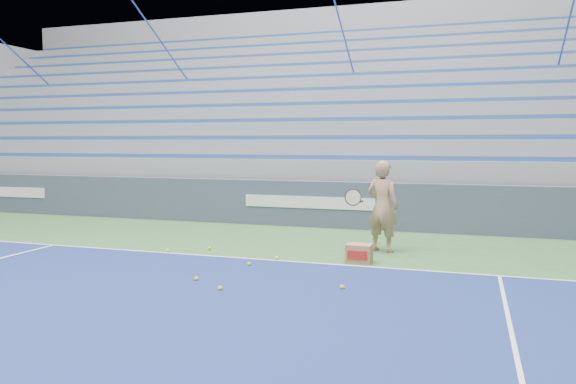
# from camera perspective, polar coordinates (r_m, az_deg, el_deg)

# --- Properties ---
(sponsor_barrier) EXTENTS (30.00, 0.32, 1.10)m
(sponsor_barrier) POSITION_cam_1_polar(r_m,az_deg,el_deg) (13.52, 2.26, -1.20)
(sponsor_barrier) COLOR #3A4459
(sponsor_barrier) RESTS_ON ground
(bleachers) EXTENTS (31.00, 9.15, 7.30)m
(bleachers) POSITION_cam_1_polar(r_m,az_deg,el_deg) (19.01, 6.98, 6.05)
(bleachers) COLOR gray
(bleachers) RESTS_ON ground
(tennis_player) EXTENTS (0.96, 0.91, 1.70)m
(tennis_player) POSITION_cam_1_polar(r_m,az_deg,el_deg) (10.53, 9.56, -1.43)
(tennis_player) COLOR tan
(tennis_player) RESTS_ON ground
(ball_box) EXTENTS (0.43, 0.33, 0.32)m
(ball_box) POSITION_cam_1_polar(r_m,az_deg,el_deg) (9.61, 7.23, -6.21)
(ball_box) COLOR #987049
(ball_box) RESTS_ON ground
(tennis_ball_0) EXTENTS (0.07, 0.07, 0.07)m
(tennis_ball_0) POSITION_cam_1_polar(r_m,az_deg,el_deg) (7.86, -6.91, -9.70)
(tennis_ball_0) COLOR #C8EC30
(tennis_ball_0) RESTS_ON ground
(tennis_ball_1) EXTENTS (0.07, 0.07, 0.07)m
(tennis_ball_1) POSITION_cam_1_polar(r_m,az_deg,el_deg) (10.73, -7.99, -5.70)
(tennis_ball_1) COLOR #C8EC30
(tennis_ball_1) RESTS_ON ground
(tennis_ball_2) EXTENTS (0.07, 0.07, 0.07)m
(tennis_ball_2) POSITION_cam_1_polar(r_m,az_deg,el_deg) (9.32, -3.98, -7.32)
(tennis_ball_2) COLOR #C8EC30
(tennis_ball_2) RESTS_ON ground
(tennis_ball_3) EXTENTS (0.07, 0.07, 0.07)m
(tennis_ball_3) POSITION_cam_1_polar(r_m,az_deg,el_deg) (10.65, -12.11, -5.85)
(tennis_ball_3) COLOR #C8EC30
(tennis_ball_3) RESTS_ON ground
(tennis_ball_4) EXTENTS (0.07, 0.07, 0.07)m
(tennis_ball_4) POSITION_cam_1_polar(r_m,az_deg,el_deg) (7.91, 5.53, -9.59)
(tennis_ball_4) COLOR #C8EC30
(tennis_ball_4) RESTS_ON ground
(tennis_ball_5) EXTENTS (0.07, 0.07, 0.07)m
(tennis_ball_5) POSITION_cam_1_polar(r_m,az_deg,el_deg) (9.78, -1.14, -6.71)
(tennis_ball_5) COLOR #C8EC30
(tennis_ball_5) RESTS_ON ground
(tennis_ball_6) EXTENTS (0.07, 0.07, 0.07)m
(tennis_ball_6) POSITION_cam_1_polar(r_m,az_deg,el_deg) (8.44, -9.31, -8.70)
(tennis_ball_6) COLOR #C8EC30
(tennis_ball_6) RESTS_ON ground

